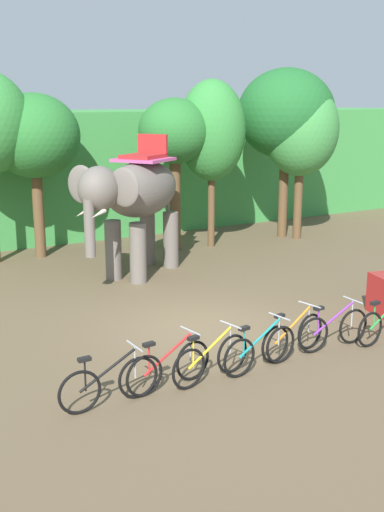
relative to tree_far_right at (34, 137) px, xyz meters
name	(u,v)px	position (x,y,z in m)	size (l,w,h in m)	color
ground_plane	(201,327)	(1.13, -7.81, -3.63)	(80.00, 80.00, 0.00)	brown
foliage_hedge	(34,171)	(1.13, 4.26, -1.48)	(36.00, 6.00, 4.30)	#3D8E42
tree_far_right	(34,137)	(0.00, 0.00, 0.00)	(2.70, 2.70, 4.90)	brown
tree_right	(175,134)	(4.06, -1.18, 0.05)	(2.26, 2.26, 4.76)	brown
tree_center_left	(212,131)	(5.30, -1.36, 0.10)	(2.15, 2.15, 5.33)	brown
tree_left	(286,114)	(8.28, -1.27, 0.58)	(3.30, 3.30, 5.75)	brown
tree_center_right	(301,130)	(8.53, -1.79, 0.09)	(2.53, 2.53, 5.31)	brown
elephant	(136,196)	(1.66, -3.44, -1.42)	(3.99, 3.32, 3.78)	#665E56
bike_black	(109,383)	(-1.90, -10.15, -3.24)	(1.71, 0.52, 0.92)	black
bike_red	(169,366)	(-0.80, -10.05, -3.24)	(1.70, 0.52, 0.92)	black
bike_yellow	(211,359)	(-0.04, -10.15, -3.24)	(1.69, 0.53, 0.92)	black
bike_teal	(260,350)	(0.94, -10.20, -3.24)	(1.70, 0.52, 0.92)	black
bike_orange	(293,336)	(1.86, -9.97, -3.24)	(1.69, 0.54, 0.92)	black
bike_purple	(334,329)	(2.78, -10.06, -3.24)	(1.71, 0.52, 0.92)	black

